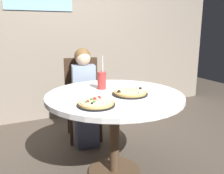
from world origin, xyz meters
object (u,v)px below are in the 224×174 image
object	(u,v)px
diner_child	(85,101)
pizza_veggie	(130,93)
chair_wooden	(82,93)
dining_table	(114,105)
plate_small	(142,86)
pizza_cheese	(96,103)
soda_cup	(102,80)

from	to	relation	value
diner_child	pizza_veggie	distance (m)	0.87
chair_wooden	pizza_veggie	size ratio (longest dim) A/B	3.15
dining_table	plate_small	bearing A→B (deg)	21.42
diner_child	pizza_veggie	size ratio (longest dim) A/B	3.59
pizza_cheese	plate_small	xyz separation A→B (m)	(0.64, 0.38, -0.01)
plate_small	pizza_cheese	bearing A→B (deg)	-149.08
pizza_veggie	soda_cup	bearing A→B (deg)	114.91
diner_child	pizza_cheese	xyz separation A→B (m)	(-0.25, -0.97, 0.28)
dining_table	pizza_cheese	xyz separation A→B (m)	(-0.27, -0.24, 0.12)
pizza_veggie	pizza_cheese	size ratio (longest dim) A/B	1.08
chair_wooden	diner_child	xyz separation A→B (m)	(-0.03, -0.18, -0.05)
dining_table	pizza_cheese	distance (m)	0.37
pizza_veggie	plate_small	distance (m)	0.35
pizza_veggie	plate_small	bearing A→B (deg)	40.55
pizza_veggie	diner_child	bearing A→B (deg)	98.39
diner_child	chair_wooden	bearing A→B (deg)	80.01
pizza_veggie	soda_cup	xyz separation A→B (m)	(-0.13, 0.29, 0.06)
pizza_veggie	pizza_cheese	world-z (taller)	same
diner_child	pizza_veggie	bearing A→B (deg)	-81.61
pizza_cheese	soda_cup	size ratio (longest dim) A/B	0.91
dining_table	diner_child	size ratio (longest dim) A/B	1.09
diner_child	pizza_veggie	world-z (taller)	diner_child
dining_table	pizza_cheese	bearing A→B (deg)	-138.43
pizza_veggie	soda_cup	size ratio (longest dim) A/B	0.98
diner_child	pizza_cheese	world-z (taller)	diner_child
pizza_cheese	plate_small	size ratio (longest dim) A/B	1.56
chair_wooden	diner_child	distance (m)	0.19
dining_table	diner_child	xyz separation A→B (m)	(-0.01, 0.74, -0.16)
pizza_cheese	plate_small	world-z (taller)	pizza_cheese
dining_table	pizza_veggie	bearing A→B (deg)	-37.30
dining_table	soda_cup	size ratio (longest dim) A/B	3.84
dining_table	pizza_veggie	size ratio (longest dim) A/B	3.91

